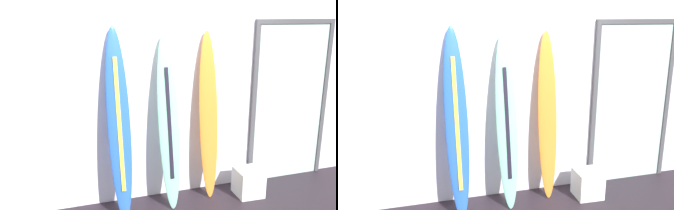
% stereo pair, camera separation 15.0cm
% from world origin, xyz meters
% --- Properties ---
extents(wall_back, '(7.20, 0.20, 2.80)m').
position_xyz_m(wall_back, '(0.00, 1.30, 1.40)').
color(wall_back, silver).
rests_on(wall_back, ground).
extents(surfboard_cobalt, '(0.26, 0.47, 2.14)m').
position_xyz_m(surfboard_cobalt, '(-0.77, 0.94, 1.07)').
color(surfboard_cobalt, blue).
rests_on(surfboard_cobalt, ground).
extents(surfboard_seafoam, '(0.27, 0.43, 2.04)m').
position_xyz_m(surfboard_seafoam, '(-0.18, 0.97, 1.02)').
color(surfboard_seafoam, '#7DC5AB').
rests_on(surfboard_seafoam, ground).
extents(surfboard_sunset, '(0.25, 0.29, 2.07)m').
position_xyz_m(surfboard_sunset, '(0.35, 1.03, 1.02)').
color(surfboard_sunset, orange).
rests_on(surfboard_sunset, ground).
extents(display_block_left, '(0.34, 0.34, 0.34)m').
position_xyz_m(display_block_left, '(0.85, 0.84, 0.17)').
color(display_block_left, white).
rests_on(display_block_left, ground).
extents(glass_door, '(1.18, 0.06, 2.19)m').
position_xyz_m(glass_door, '(1.62, 1.18, 1.13)').
color(glass_door, silver).
rests_on(glass_door, ground).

